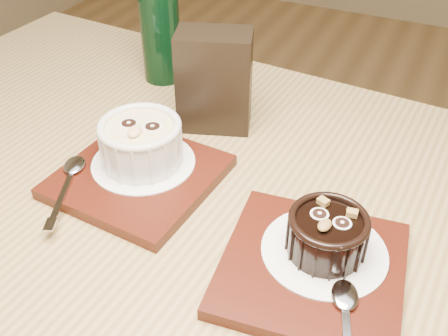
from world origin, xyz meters
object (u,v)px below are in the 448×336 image
(condiment_stand, at_px, (214,81))
(green_bottle, at_px, (160,26))
(table, at_px, (200,280))
(tray_left, at_px, (139,177))
(tray_right, at_px, (312,269))
(ramekin_dark, at_px, (327,233))
(ramekin_white, at_px, (141,141))

(condiment_stand, distance_m, green_bottle, 0.17)
(table, relative_size, tray_left, 6.98)
(tray_right, bearing_deg, condiment_stand, 135.10)
(ramekin_dark, distance_m, condiment_stand, 0.29)
(tray_right, relative_size, green_bottle, 0.78)
(ramekin_white, distance_m, tray_right, 0.26)
(ramekin_white, height_order, condiment_stand, condiment_stand)
(table, xyz_separation_m, ramekin_white, (-0.11, 0.06, 0.14))
(tray_right, relative_size, ramekin_dark, 2.21)
(ramekin_dark, height_order, green_bottle, green_bottle)
(tray_right, bearing_deg, tray_left, 167.64)
(table, xyz_separation_m, condiment_stand, (-0.08, 0.20, 0.16))
(ramekin_dark, bearing_deg, tray_left, -179.44)
(ramekin_white, bearing_deg, tray_right, -28.07)
(tray_left, xyz_separation_m, green_bottle, (-0.11, 0.25, 0.08))
(ramekin_white, distance_m, ramekin_dark, 0.25)
(table, distance_m, ramekin_white, 0.19)
(ramekin_white, distance_m, condiment_stand, 0.14)
(tray_left, relative_size, green_bottle, 0.78)
(ramekin_white, relative_size, condiment_stand, 0.73)
(condiment_stand, bearing_deg, ramekin_white, -103.08)
(tray_right, height_order, ramekin_dark, ramekin_dark)
(ramekin_dark, bearing_deg, condiment_stand, 146.75)
(table, distance_m, tray_left, 0.15)
(ramekin_white, relative_size, tray_right, 0.57)
(green_bottle, bearing_deg, table, -53.67)
(ramekin_dark, relative_size, green_bottle, 0.35)
(tray_left, xyz_separation_m, ramekin_dark, (0.25, -0.03, 0.03))
(tray_left, distance_m, ramekin_dark, 0.25)
(tray_right, height_order, condiment_stand, condiment_stand)
(ramekin_dark, relative_size, condiment_stand, 0.58)
(table, xyz_separation_m, green_bottle, (-0.21, 0.29, 0.18))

